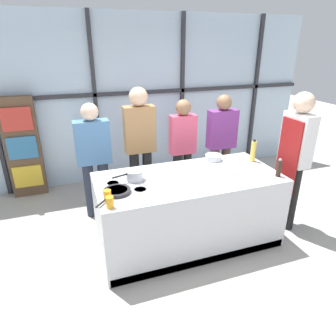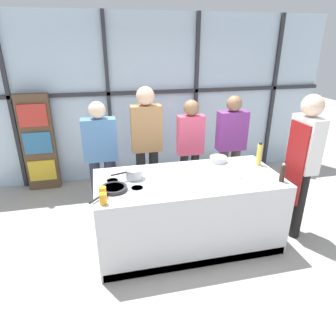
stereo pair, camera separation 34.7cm
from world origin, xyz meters
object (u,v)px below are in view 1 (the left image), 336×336
Objects in this scene: spectator_center_left at (140,142)px; pepper_grinder at (279,168)px; frying_pan at (116,191)px; white_plate at (230,172)px; spectator_center_right at (183,145)px; juice_glass_near at (110,202)px; oil_bottle at (253,151)px; juice_glass_far at (108,196)px; saucepan at (134,175)px; spectator_far_right at (221,141)px; mixing_bowl at (213,157)px; chef at (294,153)px; spectator_far_left at (94,156)px.

pepper_grinder is at bearing 134.51° from spectator_center_left.
frying_pan is 1.39m from white_plate.
spectator_center_right is 13.89× the size of juice_glass_near.
pepper_grinder is at bearing 116.49° from spectator_center_right.
oil_bottle reaches higher than juice_glass_far.
juice_glass_far is at bearing 177.99° from pepper_grinder.
oil_bottle is at bearing 147.62° from spectator_center_left.
frying_pan is 3.73× the size of juice_glass_near.
spectator_center_left is at bearing 64.30° from frying_pan.
juice_glass_near is (-0.36, -0.53, -0.01)m from saucepan.
spectator_center_right reaches higher than frying_pan.
juice_glass_near is (-1.97, -0.07, -0.04)m from pepper_grinder.
spectator_far_right is 7.42× the size of mixing_bowl.
spectator_far_left is at bearing 64.75° from chef.
spectator_far_left is 14.17× the size of juice_glass_near.
juice_glass_far is at bearing 44.19° from spectator_center_right.
saucepan is 1.25× the size of oil_bottle.
saucepan is 1.68× the size of mixing_bowl.
mixing_bowl is (1.13, 0.25, -0.02)m from saucepan.
spectator_far_right is 5.50× the size of oil_bottle.
spectator_center_left reaches higher than spectator_center_right.
spectator_far_left is 7.38× the size of pepper_grinder.
spectator_center_left is (0.65, 0.00, 0.13)m from spectator_far_left.
saucepan reaches higher than juice_glass_far.
mixing_bowl is at bearing 106.80° from spectator_center_right.
pepper_grinder reaches higher than mixing_bowl.
juice_glass_near is at bearing -167.29° from white_plate.
juice_glass_near is (-1.49, -0.34, 0.05)m from white_plate.
juice_glass_near is at bearing -152.42° from mixing_bowl.
chef is at bearing 133.73° from spectator_center_right.
spectator_far_right reaches higher than spectator_center_right.
oil_bottle is (0.47, 0.24, 0.13)m from white_plate.
oil_bottle is at bearing -23.15° from mixing_bowl.
white_plate is 1.07× the size of pepper_grinder.
juice_glass_far is at bearing 89.64° from spectator_far_left.
spectator_center_right is at bearing 43.54° from frying_pan.
mixing_bowl is at bearing 89.96° from white_plate.
saucepan reaches higher than mixing_bowl.
pepper_grinder is at bearing -88.88° from oil_bottle.
chef is 1.11× the size of spectator_far_right.
spectator_center_left is 15.64× the size of juice_glass_far.
pepper_grinder is at bearing -56.10° from mixing_bowl.
spectator_center_right is 1.92m from juice_glass_near.
spectator_center_left is 15.64× the size of juice_glass_near.
pepper_grinder is (0.02, -1.34, 0.07)m from spectator_far_right.
spectator_far_right reaches higher than frying_pan.
spectator_far_left is 0.66m from spectator_center_left.
spectator_far_left is at bearing 157.04° from oil_bottle.
juice_glass_far is (-1.95, -1.27, 0.03)m from spectator_far_right.
spectator_center_right reaches higher than pepper_grinder.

